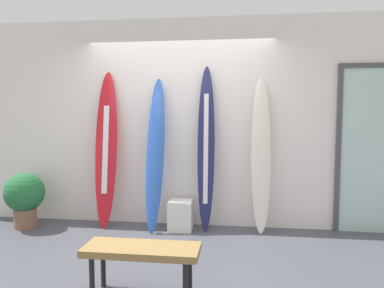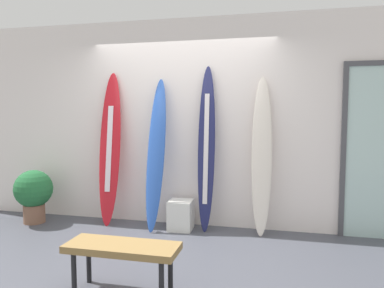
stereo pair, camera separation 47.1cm
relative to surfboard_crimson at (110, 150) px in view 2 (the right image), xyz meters
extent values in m
cube|color=#474953|center=(0.97, -1.00, -1.05)|extent=(8.00, 8.00, 0.04)
cube|color=white|center=(0.97, 0.30, 0.37)|extent=(7.20, 0.20, 2.80)
ellipsoid|color=red|center=(0.00, 0.00, 0.01)|extent=(0.31, 0.39, 2.10)
cube|color=white|center=(0.00, -0.02, 0.02)|extent=(0.08, 0.19, 1.16)
cone|color=black|center=(0.00, -0.10, -0.85)|extent=(0.07, 0.08, 0.11)
ellipsoid|color=blue|center=(0.69, -0.07, -0.03)|extent=(0.26, 0.49, 2.00)
cone|color=black|center=(0.69, -0.20, -0.86)|extent=(0.07, 0.09, 0.11)
ellipsoid|color=navy|center=(1.35, 0.03, 0.04)|extent=(0.23, 0.31, 2.15)
cube|color=silver|center=(1.35, 0.00, 0.05)|extent=(0.06, 0.18, 1.42)
cone|color=black|center=(1.35, -0.04, -0.84)|extent=(0.07, 0.08, 0.11)
ellipsoid|color=white|center=(2.06, 0.02, -0.04)|extent=(0.27, 0.31, 2.00)
cone|color=black|center=(2.06, -0.04, -0.86)|extent=(0.07, 0.08, 0.11)
cube|color=silver|center=(1.02, -0.05, -0.84)|extent=(0.32, 0.32, 0.39)
cube|color=#47474C|center=(3.04, 0.18, 0.02)|extent=(0.06, 0.06, 2.10)
cylinder|color=brown|center=(-1.07, -0.22, -0.90)|extent=(0.29, 0.29, 0.26)
sphere|color=#236736|center=(-1.07, -0.22, -0.55)|extent=(0.52, 0.52, 0.52)
cube|color=olive|center=(0.98, -1.82, -0.63)|extent=(0.97, 0.36, 0.06)
cylinder|color=black|center=(0.60, -1.94, -0.85)|extent=(0.04, 0.04, 0.37)
cylinder|color=black|center=(1.37, -1.94, -0.85)|extent=(0.04, 0.04, 0.37)
cylinder|color=black|center=(0.60, -1.70, -0.85)|extent=(0.04, 0.04, 0.37)
cylinder|color=black|center=(1.37, -1.70, -0.85)|extent=(0.04, 0.04, 0.37)
camera|label=1|loc=(1.79, -4.71, 0.51)|focal=34.29mm
camera|label=2|loc=(2.25, -4.62, 0.51)|focal=34.29mm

